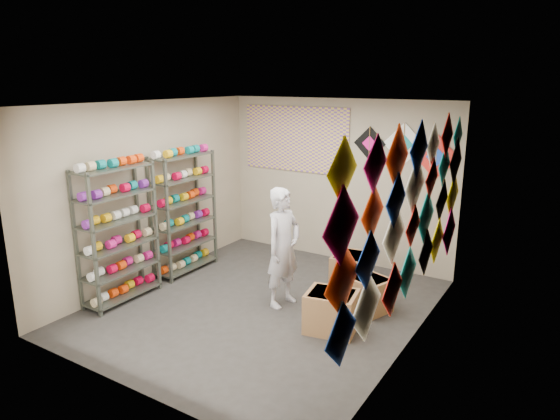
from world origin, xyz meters
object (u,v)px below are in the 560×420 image
Objects in this scene: shelf_rack_front at (118,234)px; carton_b at (368,293)px; shelf_rack_back at (184,213)px; carton_a at (331,312)px; carton_c at (351,271)px; shopkeeper at (283,247)px.

shelf_rack_front is 3.46m from carton_b.
shelf_rack_back is (0.00, 1.30, 0.00)m from shelf_rack_front.
carton_a is 0.80m from carton_b.
carton_a is 1.40m from carton_c.
carton_b is 0.76m from carton_c.
shelf_rack_front is at bearing -148.45° from carton_c.
carton_a is 1.08× the size of carton_b.
carton_c is at bearing -19.07° from shopkeeper.
shelf_rack_back reaches higher than shopkeeper.
carton_b is at bearing -57.54° from carton_c.
shelf_rack_back is 1.17× the size of shopkeeper.
shelf_rack_front reaches higher than carton_a.
carton_a is 1.04× the size of carton_c.
shelf_rack_back is 3.33× the size of carton_c.
carton_c is at bearing 17.57° from shelf_rack_back.
shelf_rack_front is 3.36m from carton_c.
carton_b is (1.04, 0.45, -0.59)m from shopkeeper.
carton_a is at bearing -80.90° from carton_b.
shopkeeper is 1.11m from carton_a.
shelf_rack_front is at bearing 127.18° from shopkeeper.
shopkeeper reaches higher than carton_c.
shelf_rack_back is 2.75m from carton_c.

